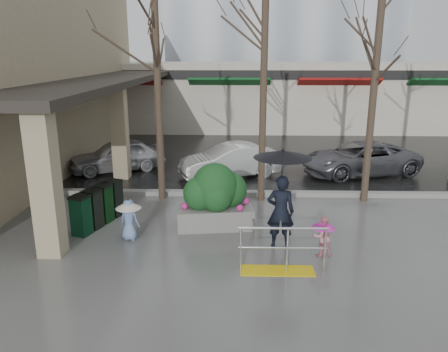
{
  "coord_description": "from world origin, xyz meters",
  "views": [
    {
      "loc": [
        0.38,
        -9.79,
        4.56
      ],
      "look_at": [
        0.06,
        1.77,
        1.3
      ],
      "focal_mm": 35.0,
      "sensor_mm": 36.0,
      "label": 1
    }
  ],
  "objects_px": {
    "tree_midwest": "(265,29)",
    "tree_mideast": "(378,42)",
    "car_a": "(117,155)",
    "planter": "(215,196)",
    "child_blue": "(129,215)",
    "news_boxes": "(98,206)",
    "car_b": "(231,161)",
    "woman": "(281,189)",
    "child_pink": "(323,233)",
    "tree_west": "(156,35)",
    "handrail": "(281,255)",
    "car_c": "(360,159)"
  },
  "relations": [
    {
      "from": "handrail",
      "to": "car_a",
      "type": "distance_m",
      "value": 10.01
    },
    {
      "from": "woman",
      "to": "planter",
      "type": "bearing_deg",
      "value": -33.68
    },
    {
      "from": "handrail",
      "to": "planter",
      "type": "xyz_separation_m",
      "value": [
        -1.52,
        2.54,
        0.47
      ]
    },
    {
      "from": "car_b",
      "to": "news_boxes",
      "type": "bearing_deg",
      "value": -57.46
    },
    {
      "from": "planter",
      "to": "car_a",
      "type": "xyz_separation_m",
      "value": [
        -4.18,
        5.69,
        -0.22
      ]
    },
    {
      "from": "planter",
      "to": "car_a",
      "type": "height_order",
      "value": "planter"
    },
    {
      "from": "tree_midwest",
      "to": "car_a",
      "type": "distance_m",
      "value": 7.98
    },
    {
      "from": "child_pink",
      "to": "planter",
      "type": "xyz_separation_m",
      "value": [
        -2.56,
        1.75,
        0.29
      ]
    },
    {
      "from": "handrail",
      "to": "tree_west",
      "type": "xyz_separation_m",
      "value": [
        -3.36,
        4.8,
        4.71
      ]
    },
    {
      "from": "woman",
      "to": "news_boxes",
      "type": "bearing_deg",
      "value": -10.43
    },
    {
      "from": "car_b",
      "to": "child_blue",
      "type": "bearing_deg",
      "value": -44.37
    },
    {
      "from": "woman",
      "to": "car_b",
      "type": "height_order",
      "value": "woman"
    },
    {
      "from": "child_pink",
      "to": "car_a",
      "type": "distance_m",
      "value": 10.04
    },
    {
      "from": "child_blue",
      "to": "planter",
      "type": "xyz_separation_m",
      "value": [
        2.12,
        0.95,
        0.2
      ]
    },
    {
      "from": "handrail",
      "to": "tree_midwest",
      "type": "bearing_deg",
      "value": 91.91
    },
    {
      "from": "child_blue",
      "to": "car_a",
      "type": "bearing_deg",
      "value": -53.24
    },
    {
      "from": "woman",
      "to": "car_c",
      "type": "distance_m",
      "value": 7.72
    },
    {
      "from": "handrail",
      "to": "tree_mideast",
      "type": "bearing_deg",
      "value": 56.81
    },
    {
      "from": "tree_mideast",
      "to": "car_c",
      "type": "xyz_separation_m",
      "value": [
        0.68,
        3.17,
        -4.23
      ]
    },
    {
      "from": "planter",
      "to": "handrail",
      "type": "bearing_deg",
      "value": -59.02
    },
    {
      "from": "tree_mideast",
      "to": "car_c",
      "type": "relative_size",
      "value": 1.43
    },
    {
      "from": "news_boxes",
      "to": "car_a",
      "type": "height_order",
      "value": "car_a"
    },
    {
      "from": "news_boxes",
      "to": "car_a",
      "type": "distance_m",
      "value": 5.76
    },
    {
      "from": "child_blue",
      "to": "car_a",
      "type": "height_order",
      "value": "car_a"
    },
    {
      "from": "handrail",
      "to": "car_b",
      "type": "bearing_deg",
      "value": 98.97
    },
    {
      "from": "handrail",
      "to": "child_pink",
      "type": "relative_size",
      "value": 1.95
    },
    {
      "from": "woman",
      "to": "planter",
      "type": "height_order",
      "value": "woman"
    },
    {
      "from": "tree_mideast",
      "to": "woman",
      "type": "relative_size",
      "value": 2.65
    },
    {
      "from": "tree_midwest",
      "to": "car_a",
      "type": "bearing_deg",
      "value": 148.25
    },
    {
      "from": "woman",
      "to": "child_blue",
      "type": "xyz_separation_m",
      "value": [
        -3.75,
        0.32,
        -0.82
      ]
    },
    {
      "from": "tree_mideast",
      "to": "car_b",
      "type": "bearing_deg",
      "value": 148.39
    },
    {
      "from": "tree_mideast",
      "to": "child_pink",
      "type": "distance_m",
      "value": 6.25
    },
    {
      "from": "woman",
      "to": "handrail",
      "type": "bearing_deg",
      "value": 89.83
    },
    {
      "from": "tree_midwest",
      "to": "news_boxes",
      "type": "bearing_deg",
      "value": -153.75
    },
    {
      "from": "tree_west",
      "to": "car_a",
      "type": "height_order",
      "value": "tree_west"
    },
    {
      "from": "child_pink",
      "to": "planter",
      "type": "relative_size",
      "value": 0.46
    },
    {
      "from": "tree_west",
      "to": "car_b",
      "type": "relative_size",
      "value": 1.78
    },
    {
      "from": "tree_mideast",
      "to": "child_blue",
      "type": "distance_m",
      "value": 8.61
    },
    {
      "from": "child_blue",
      "to": "car_c",
      "type": "xyz_separation_m",
      "value": [
        7.47,
        6.39,
        -0.01
      ]
    },
    {
      "from": "car_a",
      "to": "planter",
      "type": "bearing_deg",
      "value": 9.65
    },
    {
      "from": "handrail",
      "to": "news_boxes",
      "type": "xyz_separation_m",
      "value": [
        -4.73,
        2.55,
        0.16
      ]
    },
    {
      "from": "tree_west",
      "to": "child_blue",
      "type": "bearing_deg",
      "value": -95.07
    },
    {
      "from": "car_c",
      "to": "car_b",
      "type": "bearing_deg",
      "value": -99.76
    },
    {
      "from": "car_c",
      "to": "tree_west",
      "type": "bearing_deg",
      "value": -81.82
    },
    {
      "from": "tree_midwest",
      "to": "tree_mideast",
      "type": "xyz_separation_m",
      "value": [
        3.3,
        -0.0,
        -0.37
      ]
    },
    {
      "from": "planter",
      "to": "woman",
      "type": "bearing_deg",
      "value": -38.17
    },
    {
      "from": "child_pink",
      "to": "news_boxes",
      "type": "bearing_deg",
      "value": -29.23
    },
    {
      "from": "child_blue",
      "to": "news_boxes",
      "type": "relative_size",
      "value": 0.55
    },
    {
      "from": "car_c",
      "to": "planter",
      "type": "bearing_deg",
      "value": -60.18
    },
    {
      "from": "handrail",
      "to": "car_c",
      "type": "bearing_deg",
      "value": 64.39
    }
  ]
}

